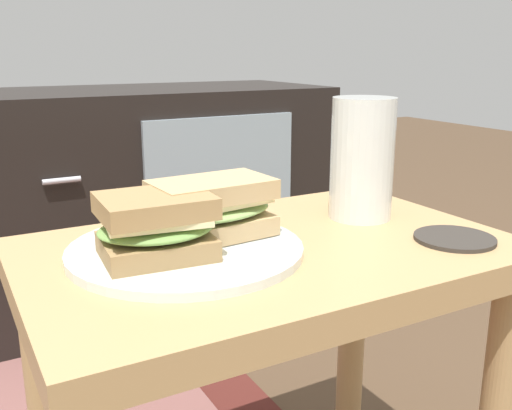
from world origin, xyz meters
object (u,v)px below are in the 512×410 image
sandwich_back (212,208)px  sandwich_front (155,225)px  beer_glass (362,160)px  tv_cabinet (148,195)px  coaster (455,238)px  plate (186,250)px

sandwich_back → sandwich_front: bearing=-160.9°
beer_glass → tv_cabinet: bearing=89.8°
beer_glass → coaster: 0.16m
sandwich_back → beer_glass: bearing=2.4°
tv_cabinet → plate: bearing=-105.8°
sandwich_front → beer_glass: 0.30m
coaster → tv_cabinet: bearing=91.8°
sandwich_back → tv_cabinet: bearing=76.2°
sandwich_front → beer_glass: beer_glass is taller
tv_cabinet → plate: size_ratio=3.70×
plate → beer_glass: size_ratio=1.63×
sandwich_back → coaster: size_ratio=1.60×
tv_cabinet → sandwich_back: tv_cabinet is taller
tv_cabinet → beer_glass: bearing=-90.2°
tv_cabinet → sandwich_back: (-0.23, -0.92, 0.21)m
sandwich_front → sandwich_back: (0.08, 0.03, 0.00)m
tv_cabinet → beer_glass: beer_glass is taller
tv_cabinet → sandwich_front: size_ratio=7.53×
plate → sandwich_back: 0.06m
sandwich_back → beer_glass: (0.22, 0.01, 0.03)m
plate → coaster: 0.32m
sandwich_back → coaster: sandwich_back is taller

